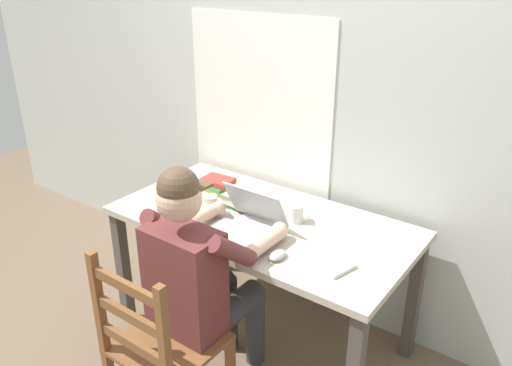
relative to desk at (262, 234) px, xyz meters
The scene contains 15 objects.
ground_plane 0.66m from the desk, ahead, with size 8.00×8.00×0.00m, color brown.
back_wall 0.79m from the desk, 90.69° to the left, with size 6.00×0.08×2.60m.
desk is the anchor object (origin of this frame).
seated_person 0.47m from the desk, 90.22° to the right, with size 0.50×0.60×1.23m.
wooden_chair 0.78m from the desk, 90.14° to the right, with size 0.42×0.42×0.93m.
laptop 0.22m from the desk, 85.98° to the right, with size 0.33×0.34×0.21m.
computer_mouse 0.40m from the desk, 43.86° to the right, with size 0.06×0.10×0.03m, color #ADAFB2.
coffee_mug_white 0.31m from the desk, 155.20° to the right, with size 0.11×0.07×0.10m.
coffee_mug_dark 0.54m from the desk, 155.51° to the right, with size 0.12×0.08×0.09m.
coffee_mug_spare 0.22m from the desk, 27.66° to the left, with size 0.12×0.08×0.09m.
book_stack_main 0.45m from the desk, 162.16° to the left, with size 0.20×0.15×0.08m.
book_stack_side 0.22m from the desk, 163.36° to the left, with size 0.21×0.16×0.07m.
paper_pile_near_laptop 0.49m from the desk, 19.64° to the right, with size 0.26×0.14×0.02m, color silver.
paper_pile_back_corner 0.15m from the desk, 73.13° to the right, with size 0.25×0.17×0.01m, color white.
landscape_photo_print 0.59m from the desk, behind, with size 0.13×0.09×0.00m, color #C63D33.
Camera 1 is at (1.34, -1.89, 1.99)m, focal length 35.81 mm.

